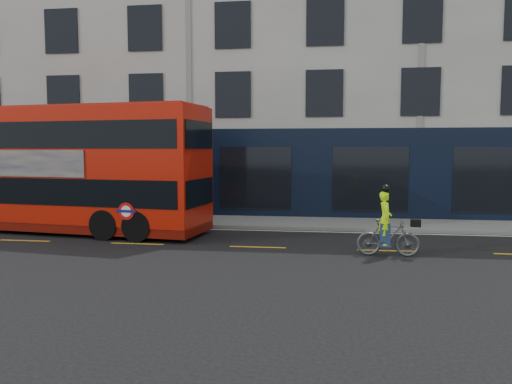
# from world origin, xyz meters

# --- Properties ---
(ground) EXTENTS (120.00, 120.00, 0.00)m
(ground) POSITION_xyz_m (0.00, 0.00, 0.00)
(ground) COLOR black
(ground) RESTS_ON ground
(pavement) EXTENTS (60.00, 3.00, 0.12)m
(pavement) POSITION_xyz_m (0.00, 6.50, 0.06)
(pavement) COLOR gray
(pavement) RESTS_ON ground
(kerb) EXTENTS (60.00, 0.12, 0.13)m
(kerb) POSITION_xyz_m (0.00, 5.00, 0.07)
(kerb) COLOR slate
(kerb) RESTS_ON ground
(building_terrace) EXTENTS (50.00, 10.07, 15.00)m
(building_terrace) POSITION_xyz_m (0.00, 12.94, 7.49)
(building_terrace) COLOR #BAB7AF
(building_terrace) RESTS_ON ground
(road_edge_line) EXTENTS (58.00, 0.10, 0.01)m
(road_edge_line) POSITION_xyz_m (0.00, 4.70, 0.00)
(road_edge_line) COLOR silver
(road_edge_line) RESTS_ON ground
(lane_dashes) EXTENTS (58.00, 0.12, 0.01)m
(lane_dashes) POSITION_xyz_m (0.00, 1.50, 0.00)
(lane_dashes) COLOR gold
(lane_dashes) RESTS_ON ground
(bus) EXTENTS (11.75, 4.15, 4.65)m
(bus) POSITION_xyz_m (-3.85, 3.54, 2.38)
(bus) COLOR #B61607
(bus) RESTS_ON ground
(cyclist) EXTENTS (1.81, 0.58, 2.10)m
(cyclist) POSITION_xyz_m (7.91, 0.72, 0.70)
(cyclist) COLOR #4B4E51
(cyclist) RESTS_ON ground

